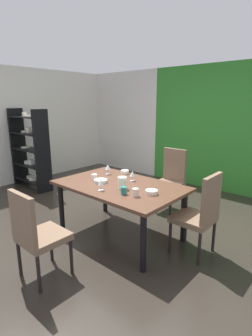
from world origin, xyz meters
The scene contains 19 objects.
ground_plane centered at (0.00, 0.00, -0.01)m, with size 6.26×5.44×0.02m, color #2B251F.
back_panel_interior centered at (-2.07, 2.67, 1.26)m, with size 2.11×0.10×2.52m, color silver.
garden_window_panel centered at (1.06, 2.67, 1.26)m, with size 4.15×0.10×2.52m, color #2F7D2A.
left_interior_panel centered at (-3.08, 0.00, 1.26)m, with size 0.10×5.44×2.52m, color silver.
dining_table centered at (0.35, -0.11, 0.65)m, with size 1.67×1.06×0.73m.
chair_head_far centered at (0.36, 1.14, 0.55)m, with size 0.44×0.45×1.03m.
chair_right_far centered at (1.39, 0.16, 0.55)m, with size 0.44×0.44×1.02m.
chair_head_near centered at (0.36, -1.35, 0.53)m, with size 0.44×0.44×0.97m.
display_shelf centered at (-2.47, 0.17, 0.82)m, with size 1.03×0.33×1.66m.
wine_glass_corner centered at (0.38, 0.13, 0.83)m, with size 0.07×0.07×0.14m.
wine_glass_rear centered at (0.35, -0.44, 0.83)m, with size 0.07×0.07×0.14m.
wine_glass_right centered at (-0.12, 0.14, 0.84)m, with size 0.08×0.08×0.15m.
serving_bowl_north centered at (0.05, 0.33, 0.76)m, with size 0.12×0.12×0.05m, color white.
serving_bowl_left centered at (0.89, -0.13, 0.76)m, with size 0.15×0.15×0.05m, color beige.
serving_bowl_west centered at (0.10, -0.21, 0.75)m, with size 0.18×0.18×0.04m, color silver.
cup_near_window centered at (0.65, -0.35, 0.78)m, with size 0.07×0.07×0.09m, color #21716D.
cup_south centered at (-0.08, -0.17, 0.77)m, with size 0.08×0.08×0.07m, color white.
cup_near_shelf centered at (0.79, -0.31, 0.78)m, with size 0.07×0.07×0.09m, color beige.
pitcher_center centered at (0.50, -0.22, 0.81)m, with size 0.13×0.11×0.16m.
Camera 1 is at (2.61, -2.52, 1.80)m, focal length 28.00 mm.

